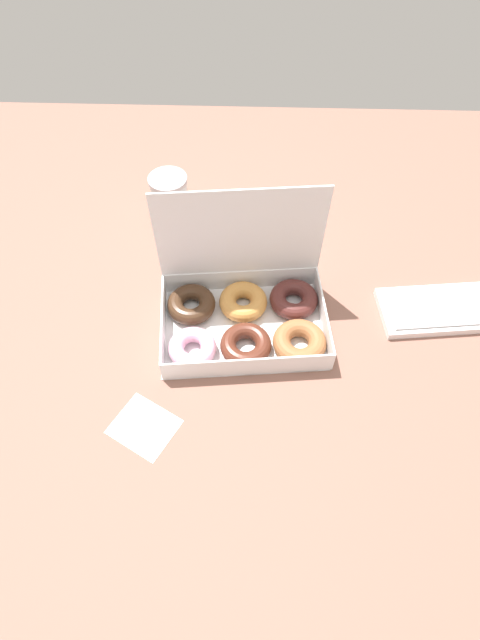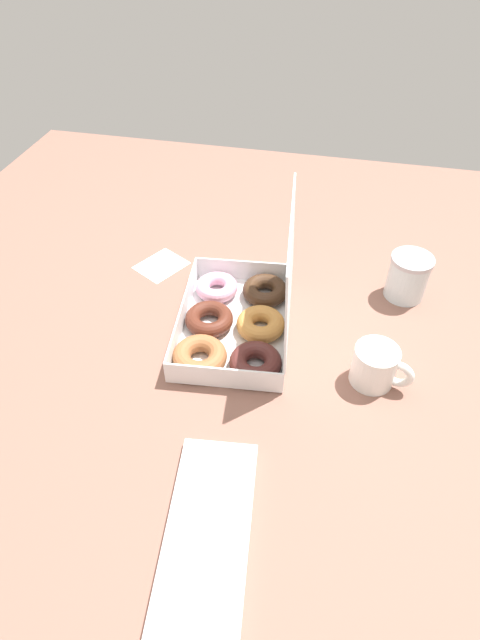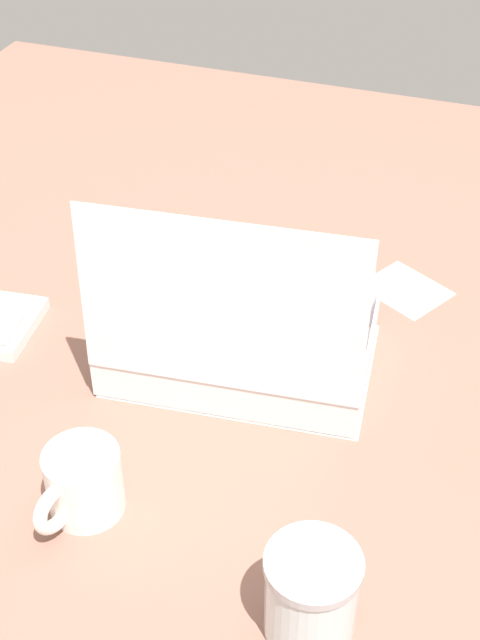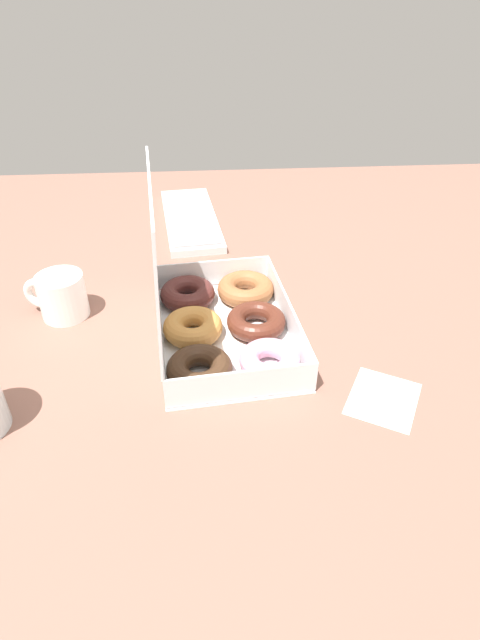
% 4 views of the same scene
% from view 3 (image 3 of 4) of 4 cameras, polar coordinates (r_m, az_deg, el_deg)
% --- Properties ---
extents(ground_plane, '(1.80, 1.80, 0.02)m').
position_cam_3_polar(ground_plane, '(1.26, 0.62, -2.25)').
color(ground_plane, '#885C4D').
extents(donut_box, '(0.37, 0.28, 0.29)m').
position_cam_3_polar(donut_box, '(1.21, -0.30, -1.63)').
color(donut_box, white).
rests_on(donut_box, ground_plane).
extents(coffee_mug, '(0.09, 0.12, 0.08)m').
position_cam_3_polar(coffee_mug, '(1.04, -10.09, -10.22)').
color(coffee_mug, white).
rests_on(coffee_mug, ground_plane).
extents(glass_jar, '(0.10, 0.10, 0.11)m').
position_cam_3_polar(glass_jar, '(0.92, 4.57, -17.12)').
color(glass_jar, silver).
rests_on(glass_jar, ground_plane).
extents(paper_napkin, '(0.15, 0.14, 0.00)m').
position_cam_3_polar(paper_napkin, '(1.39, 10.55, 1.93)').
color(paper_napkin, white).
rests_on(paper_napkin, ground_plane).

